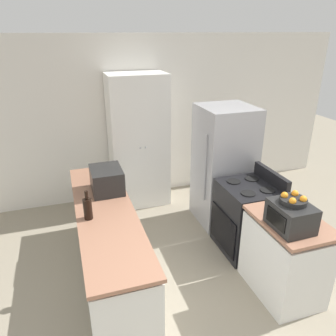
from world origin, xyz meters
TOP-DOWN VIEW (x-y plane):
  - wall_back at (0.00, 3.31)m, footprint 7.00×0.06m
  - counter_left at (-0.87, 1.30)m, footprint 0.60×2.41m
  - counter_right at (0.87, 0.52)m, footprint 0.60×0.84m
  - pantry_cabinet at (-0.10, 2.98)m, footprint 0.88×0.59m
  - stove at (0.89, 1.31)m, footprint 0.66×0.71m
  - refrigerator at (0.92, 2.08)m, footprint 0.74×0.73m
  - microwave at (-0.77, 1.74)m, footprint 0.36×0.45m
  - wine_bottle at (-1.04, 1.17)m, footprint 0.09×0.09m
  - toaster_oven at (0.76, 0.40)m, footprint 0.34×0.40m
  - fruit_bowl at (0.77, 0.42)m, footprint 0.25×0.25m

SIDE VIEW (x-z plane):
  - counter_left at x=-0.87m, z-range -0.01..0.88m
  - counter_right at x=0.87m, z-range -0.01..0.88m
  - stove at x=0.89m, z-range -0.07..0.98m
  - refrigerator at x=0.92m, z-range 0.00..1.70m
  - wine_bottle at x=-1.04m, z-range 0.86..1.16m
  - toaster_oven at x=0.76m, z-range 0.89..1.15m
  - microwave at x=-0.77m, z-range 0.89..1.17m
  - pantry_cabinet at x=-0.10m, z-range 0.00..2.07m
  - fruit_bowl at x=0.77m, z-range 1.14..1.23m
  - wall_back at x=0.00m, z-range 0.00..2.60m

